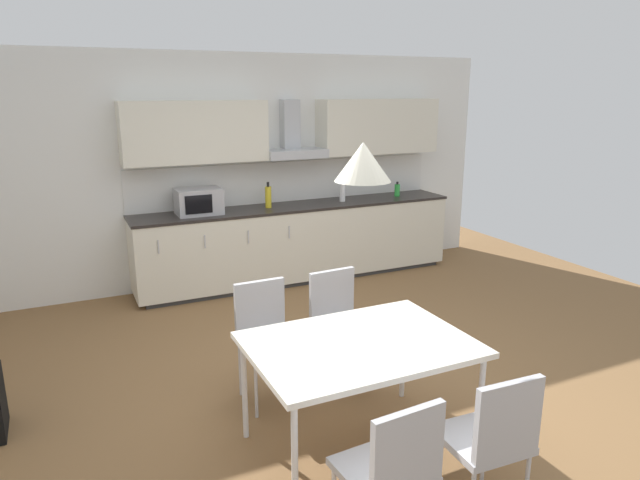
# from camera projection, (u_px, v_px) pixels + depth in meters

# --- Properties ---
(ground_plane) EXTENTS (8.57, 8.39, 0.02)m
(ground_plane) POSITION_uv_depth(u_px,v_px,m) (334.00, 387.00, 4.40)
(ground_plane) COLOR brown
(wall_back) EXTENTS (6.86, 0.10, 2.62)m
(wall_back) POSITION_uv_depth(u_px,v_px,m) (224.00, 171.00, 6.55)
(wall_back) COLOR white
(wall_back) RESTS_ON ground_plane
(kitchen_counter) EXTENTS (3.84, 0.62, 0.90)m
(kitchen_counter) POSITION_uv_depth(u_px,v_px,m) (298.00, 242.00, 6.79)
(kitchen_counter) COLOR #333333
(kitchen_counter) RESTS_ON ground_plane
(backsplash_tile) EXTENTS (3.82, 0.02, 0.48)m
(backsplash_tile) POSITION_uv_depth(u_px,v_px,m) (289.00, 181.00, 6.86)
(backsplash_tile) COLOR silver
(backsplash_tile) RESTS_ON kitchen_counter
(upper_wall_cabinets) EXTENTS (3.82, 0.40, 0.66)m
(upper_wall_cabinets) POSITION_uv_depth(u_px,v_px,m) (293.00, 130.00, 6.56)
(upper_wall_cabinets) COLOR silver
(microwave) EXTENTS (0.48, 0.35, 0.28)m
(microwave) POSITION_uv_depth(u_px,v_px,m) (199.00, 201.00, 6.16)
(microwave) COLOR #ADADB2
(microwave) RESTS_ON kitchen_counter
(bottle_yellow) EXTENTS (0.07, 0.07, 0.30)m
(bottle_yellow) POSITION_uv_depth(u_px,v_px,m) (268.00, 197.00, 6.50)
(bottle_yellow) COLOR yellow
(bottle_yellow) RESTS_ON kitchen_counter
(bottle_white) EXTENTS (0.07, 0.07, 0.25)m
(bottle_white) POSITION_uv_depth(u_px,v_px,m) (342.00, 192.00, 6.87)
(bottle_white) COLOR white
(bottle_white) RESTS_ON kitchen_counter
(bottle_green) EXTENTS (0.07, 0.07, 0.18)m
(bottle_green) POSITION_uv_depth(u_px,v_px,m) (397.00, 190.00, 7.21)
(bottle_green) COLOR green
(bottle_green) RESTS_ON kitchen_counter
(dining_table) EXTENTS (1.33, 0.96, 0.73)m
(dining_table) POSITION_uv_depth(u_px,v_px,m) (359.00, 349.00, 3.47)
(dining_table) COLOR silver
(dining_table) RESTS_ON ground_plane
(chair_near_left) EXTENTS (0.43, 0.43, 0.87)m
(chair_near_left) POSITION_uv_depth(u_px,v_px,m) (393.00, 466.00, 2.63)
(chair_near_left) COLOR #B2B2B7
(chair_near_left) RESTS_ON ground_plane
(chair_far_left) EXTENTS (0.41, 0.41, 0.87)m
(chair_far_left) POSITION_uv_depth(u_px,v_px,m) (265.00, 329.00, 4.13)
(chair_far_left) COLOR #B2B2B7
(chair_far_left) RESTS_ON ground_plane
(chair_far_right) EXTENTS (0.42, 0.42, 0.87)m
(chair_far_right) POSITION_uv_depth(u_px,v_px,m) (338.00, 316.00, 4.38)
(chair_far_right) COLOR #B2B2B7
(chair_far_right) RESTS_ON ground_plane
(chair_near_right) EXTENTS (0.42, 0.42, 0.87)m
(chair_near_right) POSITION_uv_depth(u_px,v_px,m) (493.00, 434.00, 2.88)
(chair_near_right) COLOR #B2B2B7
(chair_near_right) RESTS_ON ground_plane
(pendant_lamp) EXTENTS (0.32, 0.32, 0.22)m
(pendant_lamp) POSITION_uv_depth(u_px,v_px,m) (363.00, 162.00, 3.17)
(pendant_lamp) COLOR silver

